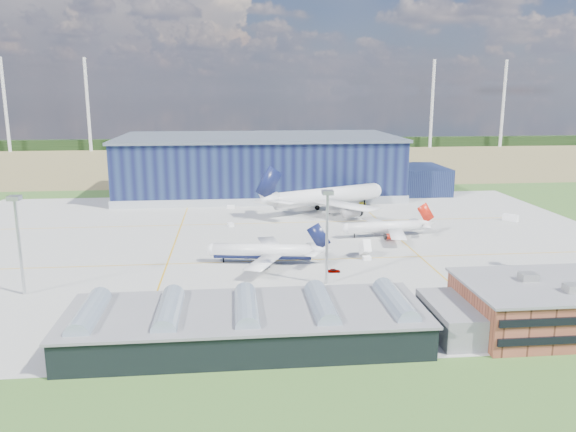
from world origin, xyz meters
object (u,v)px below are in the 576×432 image
Objects in this scene: gse_tug_c at (362,204)px; airstair at (365,251)px; airliner_widebody at (327,187)px; gse_tug_a at (266,308)px; hangar at (265,168)px; light_mast_center at (327,222)px; light_mast_west at (18,229)px; car_a at (334,271)px; gse_van_a at (384,231)px; gse_cart_b at (231,207)px; gse_cart_a at (231,225)px; gse_van_c at (453,300)px; gse_tug_b at (167,313)px; airliner_red at (385,221)px; airliner_navy at (263,244)px; car_b at (565,294)px; gse_van_b at (511,218)px.

gse_tug_c is 72.59m from airstair.
airliner_widebody is 103.08m from gse_tug_a.
hangar is 6.30× the size of light_mast_center.
hangar is at bearing 63.29° from light_mast_west.
light_mast_center is 17.45m from car_a.
gse_van_a is at bearing 60.81° from airstair.
gse_cart_b is (-53.17, 0.01, -0.04)m from gse_tug_c.
gse_cart_a is 0.56× the size of gse_van_c.
airstair reaches higher than gse_van_c.
airstair reaches higher than gse_tug_b.
airliner_red is at bearing 59.00° from airstair.
airliner_widebody is 43.40m from gse_cart_a.
gse_tug_a is (-1.33, -34.00, -4.76)m from airliner_navy.
gse_cart_b is (-15.57, -32.80, -10.98)m from hangar.
airstair is (28.77, 3.19, -3.83)m from airliner_navy.
light_mast_west is 7.52× the size of gse_tug_c.
gse_tug_c is (46.06, 107.99, -0.14)m from gse_tug_a.
gse_cart_b is at bearing 18.45° from car_a.
gse_tug_a is 67.99m from car_b.
gse_tug_b is (33.88, -16.00, -14.84)m from light_mast_west.
gse_tug_b is at bearing 169.93° from gse_van_b.
airliner_navy is 44.70m from gse_cart_a.
gse_cart_a reaches higher than car_b.
gse_van_c is at bearing 84.29° from airliner_red.
gse_van_c reaches higher than gse_tug_c.
airliner_red is 49.93m from gse_tug_c.
gse_van_b is at bearing -44.16° from airliner_widebody.
gse_cart_a is at bearing -154.95° from gse_tug_c.
airliner_navy reaches higher than gse_van_b.
gse_van_b is at bearing -101.84° from gse_cart_b.
hangar reaches higher than gse_cart_b.
gse_tug_b is (-36.12, -16.00, -14.84)m from light_mast_center.
gse_tug_b is 0.52× the size of gse_van_b.
hangar is 37.18× the size of gse_tug_a.
gse_tug_b is 126.84m from gse_tug_c.
car_a is (-11.02, -12.76, -1.20)m from airstair.
gse_tug_c is 0.92× the size of car_b.
hangar is 26.09× the size of gse_van_a.
airliner_red is 62.40m from car_b.
airliner_widebody is at bearing 66.13° from gse_tug_a.
light_mast_west reaches higher than car_a.
airliner_red reaches higher than gse_van_b.
light_mast_center is 25.02m from airliner_navy.
hangar is at bearing 79.56° from gse_tug_a.
airliner_red is 53.87m from gse_van_b.
gse_van_a is 27.11m from airstair.
airliner_widebody is at bearing 65.97° from gse_tug_b.
hangar reaches higher than airliner_navy.
car_b is at bearing -81.31° from gse_van_c.
airstair is 1.64× the size of car_b.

